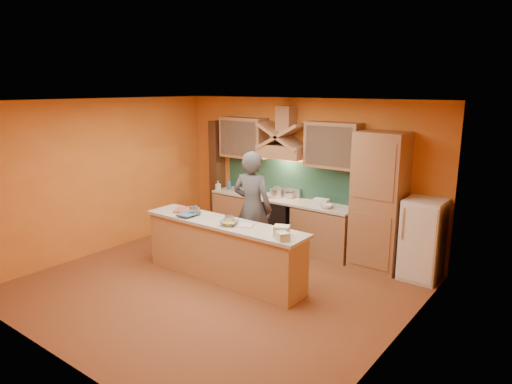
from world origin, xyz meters
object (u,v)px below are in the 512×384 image
Objects in this scene: fridge at (423,239)px; mixing_bowl at (229,223)px; kitchen_scale at (229,220)px; stove at (281,222)px; person at (252,209)px.

mixing_bowl is at bearing -139.24° from fridge.
mixing_bowl is (0.07, -0.08, -0.02)m from kitchen_scale.
fridge reaches higher than kitchen_scale.
fridge is 3.07m from kitchen_scale.
kitchen_scale reaches higher than mixing_bowl.
kitchen_scale reaches higher than stove.
kitchen_scale is 0.11m from mixing_bowl.
kitchen_scale is at bearing -141.29° from fridge.
person is 0.90m from mixing_bowl.
stove is 2.09m from mixing_bowl.
person is 16.67× the size of kitchen_scale.
stove is 2.01m from kitchen_scale.
mixing_bowl is (0.22, -0.87, -0.01)m from person.
fridge is at bearing 0.00° from stove.
stove is 7.63× the size of kitchen_scale.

